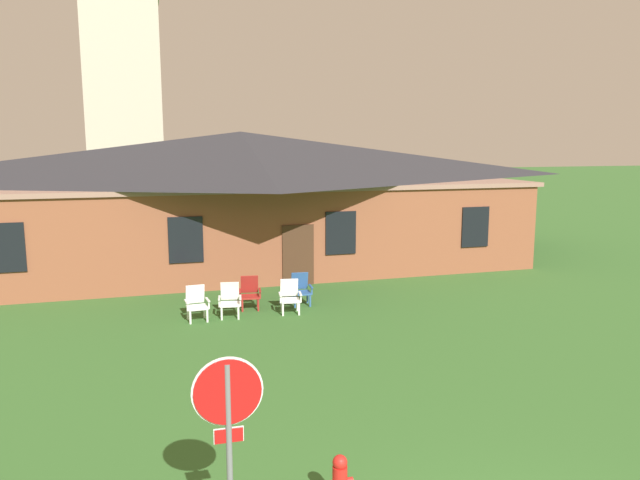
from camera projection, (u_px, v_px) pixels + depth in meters
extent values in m
cube|color=brown|center=(242.00, 222.00, 24.81)|extent=(21.09, 10.00, 3.20)
cube|color=#926D5E|center=(241.00, 181.00, 24.54)|extent=(21.51, 10.20, 0.16)
pyramid|color=#28282D|center=(241.00, 156.00, 24.37)|extent=(21.93, 10.40, 1.94)
cube|color=black|center=(5.00, 248.00, 17.82)|extent=(1.10, 0.06, 1.50)
cube|color=black|center=(186.00, 240.00, 19.29)|extent=(1.10, 0.06, 1.50)
cube|color=black|center=(341.00, 233.00, 20.76)|extent=(1.10, 0.06, 1.50)
cube|color=black|center=(475.00, 227.00, 22.23)|extent=(1.10, 0.06, 1.50)
cube|color=#422819|center=(298.00, 255.00, 20.45)|extent=(1.10, 0.06, 2.10)
cube|color=#BCB29E|center=(125.00, 107.00, 40.55)|extent=(4.80, 4.80, 14.47)
cylinder|color=slate|center=(230.00, 467.00, 6.78)|extent=(0.07, 0.07, 2.44)
cylinder|color=white|center=(228.00, 391.00, 6.65)|extent=(0.81, 0.03, 0.81)
cylinder|color=#B71414|center=(228.00, 392.00, 6.62)|extent=(0.76, 0.03, 0.76)
cube|color=#B71414|center=(229.00, 436.00, 6.72)|extent=(0.32, 0.03, 0.16)
cube|color=white|center=(229.00, 435.00, 6.73)|extent=(0.34, 0.02, 0.18)
cube|color=white|center=(207.00, 316.00, 16.33)|extent=(0.05, 0.05, 0.36)
cube|color=white|center=(190.00, 318.00, 16.17)|extent=(0.05, 0.05, 0.36)
cube|color=white|center=(204.00, 312.00, 16.73)|extent=(0.05, 0.05, 0.36)
cube|color=white|center=(188.00, 313.00, 16.57)|extent=(0.05, 0.05, 0.36)
cube|color=white|center=(197.00, 307.00, 16.42)|extent=(0.58, 0.56, 0.05)
cube|color=white|center=(195.00, 294.00, 16.66)|extent=(0.53, 0.23, 0.54)
cube|color=white|center=(208.00, 300.00, 16.47)|extent=(0.10, 0.47, 0.03)
cube|color=white|center=(209.00, 305.00, 16.34)|extent=(0.04, 0.04, 0.22)
cube|color=white|center=(186.00, 302.00, 16.27)|extent=(0.10, 0.47, 0.03)
cube|color=white|center=(187.00, 307.00, 16.13)|extent=(0.04, 0.04, 0.22)
cube|color=silver|center=(238.00, 313.00, 16.59)|extent=(0.06, 0.06, 0.36)
cube|color=silver|center=(222.00, 314.00, 16.53)|extent=(0.06, 0.06, 0.36)
cube|color=silver|center=(238.00, 309.00, 17.02)|extent=(0.06, 0.06, 0.36)
cube|color=silver|center=(222.00, 309.00, 16.96)|extent=(0.06, 0.06, 0.36)
cube|color=silver|center=(230.00, 304.00, 16.74)|extent=(0.61, 0.60, 0.05)
cube|color=silver|center=(230.00, 291.00, 17.00)|extent=(0.54, 0.27, 0.54)
cube|color=silver|center=(240.00, 297.00, 16.73)|extent=(0.13, 0.47, 0.03)
cube|color=silver|center=(240.00, 303.00, 16.59)|extent=(0.05, 0.05, 0.22)
cube|color=silver|center=(219.00, 298.00, 16.65)|extent=(0.13, 0.47, 0.03)
cube|color=silver|center=(219.00, 303.00, 16.51)|extent=(0.05, 0.05, 0.22)
cube|color=maroon|center=(258.00, 305.00, 17.41)|extent=(0.06, 0.06, 0.36)
cube|color=maroon|center=(242.00, 306.00, 17.34)|extent=(0.06, 0.06, 0.36)
cube|color=maroon|center=(258.00, 301.00, 17.84)|extent=(0.06, 0.06, 0.36)
cube|color=maroon|center=(242.00, 302.00, 17.78)|extent=(0.06, 0.06, 0.36)
cube|color=maroon|center=(250.00, 297.00, 17.56)|extent=(0.61, 0.59, 0.05)
cube|color=maroon|center=(249.00, 284.00, 17.82)|extent=(0.53, 0.26, 0.54)
cube|color=maroon|center=(260.00, 290.00, 17.55)|extent=(0.12, 0.47, 0.03)
cube|color=maroon|center=(260.00, 295.00, 17.41)|extent=(0.05, 0.05, 0.22)
cube|color=maroon|center=(240.00, 291.00, 17.47)|extent=(0.12, 0.47, 0.03)
cube|color=maroon|center=(240.00, 296.00, 17.33)|extent=(0.05, 0.05, 0.22)
cube|color=white|center=(299.00, 309.00, 17.00)|extent=(0.06, 0.06, 0.36)
cube|color=white|center=(283.00, 310.00, 16.94)|extent=(0.06, 0.06, 0.36)
cube|color=white|center=(297.00, 305.00, 17.43)|extent=(0.06, 0.06, 0.36)
cube|color=white|center=(282.00, 305.00, 17.37)|extent=(0.06, 0.06, 0.36)
cube|color=white|center=(290.00, 300.00, 17.15)|extent=(0.61, 0.59, 0.05)
cube|color=white|center=(289.00, 288.00, 17.41)|extent=(0.53, 0.26, 0.54)
cube|color=white|center=(300.00, 293.00, 17.14)|extent=(0.13, 0.47, 0.03)
cube|color=white|center=(301.00, 299.00, 17.00)|extent=(0.05, 0.05, 0.22)
cube|color=white|center=(280.00, 294.00, 17.06)|extent=(0.13, 0.47, 0.03)
cube|color=white|center=(281.00, 299.00, 16.92)|extent=(0.05, 0.05, 0.22)
cube|color=#2D5693|center=(310.00, 301.00, 17.87)|extent=(0.05, 0.05, 0.36)
cube|color=#2D5693|center=(295.00, 302.00, 17.78)|extent=(0.05, 0.05, 0.36)
cube|color=#2D5693|center=(307.00, 297.00, 18.30)|extent=(0.05, 0.05, 0.36)
cube|color=#2D5693|center=(293.00, 298.00, 18.21)|extent=(0.05, 0.05, 0.36)
cube|color=#2D5693|center=(301.00, 293.00, 18.01)|extent=(0.58, 0.56, 0.05)
cube|color=#2D5693|center=(299.00, 281.00, 18.26)|extent=(0.53, 0.23, 0.54)
cube|color=#2D5693|center=(311.00, 286.00, 18.02)|extent=(0.10, 0.47, 0.03)
cube|color=#2D5693|center=(312.00, 291.00, 17.88)|extent=(0.04, 0.04, 0.22)
cube|color=#2D5693|center=(292.00, 287.00, 17.90)|extent=(0.10, 0.47, 0.03)
cube|color=#2D5693|center=(293.00, 292.00, 17.76)|extent=(0.04, 0.04, 0.22)
sphere|color=red|center=(340.00, 462.00, 7.88)|extent=(0.20, 0.20, 0.20)
cylinder|color=red|center=(349.00, 480.00, 7.96)|extent=(0.10, 0.08, 0.08)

